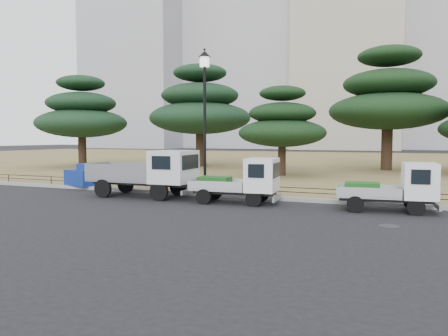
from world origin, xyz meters
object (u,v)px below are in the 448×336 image
at_px(truck_kei_front, 241,181).
at_px(tarp_pile, 84,176).
at_px(street_lamp, 205,97).
at_px(truck_kei_rear, 394,187).
at_px(truck_large, 148,171).

bearing_deg(truck_kei_front, tarp_pile, 164.53).
xyz_separation_m(street_lamp, tarp_pile, (-6.75, 0.06, -3.71)).
height_order(street_lamp, tarp_pile, street_lamp).
distance_m(truck_kei_rear, street_lamp, 8.67).
distance_m(street_lamp, tarp_pile, 7.70).
bearing_deg(tarp_pile, truck_kei_rear, -5.56).
distance_m(truck_kei_front, truck_kei_rear, 5.51).
bearing_deg(tarp_pile, truck_kei_front, -10.56).
distance_m(truck_large, truck_kei_rear, 9.81).
bearing_deg(truck_kei_rear, truck_kei_front, 177.57).
bearing_deg(street_lamp, truck_large, -142.82).
relative_size(truck_large, tarp_pile, 2.41).
bearing_deg(truck_large, truck_kei_front, -3.67).
height_order(truck_kei_rear, tarp_pile, truck_kei_rear).
xyz_separation_m(truck_kei_front, tarp_pile, (-9.07, 1.69, -0.28)).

